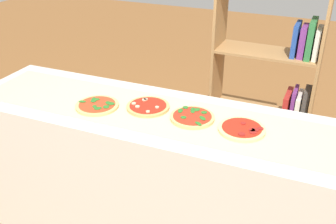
{
  "coord_description": "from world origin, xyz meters",
  "views": [
    {
      "loc": [
        0.7,
        -1.67,
        1.87
      ],
      "look_at": [
        0.0,
        0.0,
        0.91
      ],
      "focal_mm": 41.67,
      "sensor_mm": 36.0,
      "label": 1
    }
  ],
  "objects": [
    {
      "name": "pizza_pepperoni_3",
      "position": [
        0.4,
        -0.01,
        0.9
      ],
      "size": [
        0.23,
        0.23,
        0.02
      ],
      "color": "#E5C17F",
      "rests_on": "parchment_paper"
    },
    {
      "name": "counter",
      "position": [
        0.0,
        0.0,
        0.45
      ],
      "size": [
        2.34,
        0.62,
        0.89
      ],
      "primitive_type": "cube",
      "color": "beige",
      "rests_on": "ground_plane"
    },
    {
      "name": "bookshelf",
      "position": [
        0.43,
        1.01,
        0.68
      ],
      "size": [
        0.74,
        0.31,
        1.44
      ],
      "color": "#A87A47",
      "rests_on": "ground_plane"
    },
    {
      "name": "pizza_spinach_0",
      "position": [
        -0.39,
        -0.06,
        0.9
      ],
      "size": [
        0.24,
        0.24,
        0.02
      ],
      "color": "#DBB26B",
      "rests_on": "parchment_paper"
    },
    {
      "name": "pizza_spinach_2",
      "position": [
        0.13,
        0.01,
        0.9
      ],
      "size": [
        0.23,
        0.23,
        0.02
      ],
      "color": "#DBB26B",
      "rests_on": "parchment_paper"
    },
    {
      "name": "pizza_mushroom_1",
      "position": [
        -0.13,
        0.03,
        0.9
      ],
      "size": [
        0.24,
        0.24,
        0.02
      ],
      "color": "tan",
      "rests_on": "parchment_paper"
    },
    {
      "name": "parchment_paper",
      "position": [
        0.0,
        0.0,
        0.89
      ],
      "size": [
        2.21,
        0.43,
        0.0
      ],
      "primitive_type": "cube",
      "color": "beige",
      "rests_on": "counter"
    }
  ]
}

